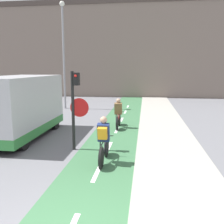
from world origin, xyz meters
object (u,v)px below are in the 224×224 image
at_px(cyclist_far, 118,115).
at_px(van, 19,108).
at_px(street_lamp_far, 63,45).
at_px(cyclist_near, 104,141).
at_px(traffic_light_pole, 75,102).

relative_size(cyclist_far, van, 0.33).
relative_size(street_lamp_far, cyclist_near, 4.48).
height_order(street_lamp_far, cyclist_near, street_lamp_far).
bearing_deg(cyclist_near, traffic_light_pole, 136.70).
distance_m(street_lamp_far, van, 8.41).
bearing_deg(street_lamp_far, traffic_light_pole, -69.62).
xyz_separation_m(traffic_light_pole, street_lamp_far, (-3.37, 9.06, 2.75)).
distance_m(cyclist_near, van, 4.74).
height_order(street_lamp_far, van, street_lamp_far).
bearing_deg(traffic_light_pole, street_lamp_far, 110.38).
distance_m(traffic_light_pole, cyclist_far, 3.88).
height_order(street_lamp_far, cyclist_far, street_lamp_far).
bearing_deg(traffic_light_pole, cyclist_far, 71.96).
distance_m(street_lamp_far, cyclist_near, 11.80).
relative_size(traffic_light_pole, van, 0.57).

